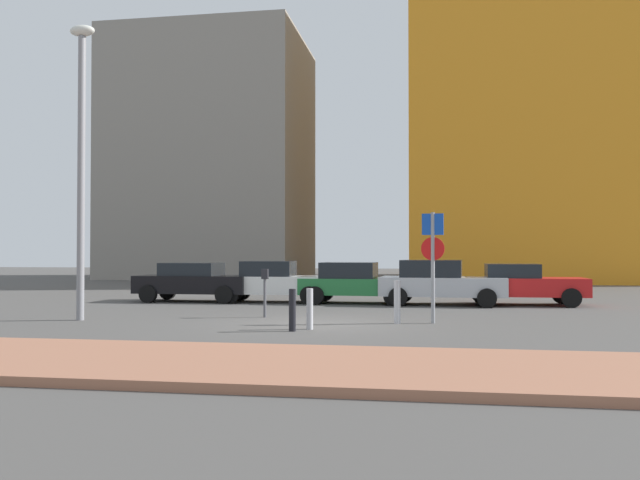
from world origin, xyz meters
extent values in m
plane|color=#4C4947|center=(0.00, 0.00, 0.00)|extent=(120.00, 120.00, 0.00)
cube|color=#9E664C|center=(0.00, -6.61, 0.07)|extent=(40.00, 3.69, 0.14)
cube|color=black|center=(-5.67, 6.85, 0.64)|extent=(4.24, 1.80, 0.64)
cube|color=black|center=(-5.78, 6.85, 1.20)|extent=(2.08, 1.64, 0.47)
cylinder|color=black|center=(-4.23, 7.71, 0.32)|extent=(0.64, 0.23, 0.64)
cylinder|color=black|center=(-4.25, 5.96, 0.32)|extent=(0.64, 0.23, 0.64)
cylinder|color=black|center=(-7.10, 7.75, 0.32)|extent=(0.64, 0.23, 0.64)
cylinder|color=black|center=(-7.12, 5.99, 0.32)|extent=(0.64, 0.23, 0.64)
cube|color=white|center=(-2.68, 7.01, 0.64)|extent=(4.23, 1.88, 0.64)
cube|color=black|center=(-2.89, 7.00, 1.23)|extent=(1.88, 1.65, 0.54)
cylinder|color=black|center=(-1.30, 7.92, 0.32)|extent=(0.65, 0.24, 0.64)
cylinder|color=black|center=(-1.23, 6.20, 0.32)|extent=(0.65, 0.24, 0.64)
cylinder|color=black|center=(-4.13, 7.82, 0.32)|extent=(0.65, 0.24, 0.64)
cylinder|color=black|center=(-4.07, 6.10, 0.32)|extent=(0.65, 0.24, 0.64)
cube|color=#237238|center=(0.38, 6.97, 0.61)|extent=(4.05, 1.92, 0.58)
cube|color=black|center=(0.07, 6.98, 1.18)|extent=(1.97, 1.70, 0.56)
cylinder|color=black|center=(1.76, 7.80, 0.32)|extent=(0.65, 0.24, 0.64)
cylinder|color=black|center=(1.70, 6.04, 0.32)|extent=(0.65, 0.24, 0.64)
cylinder|color=black|center=(-0.94, 7.91, 0.32)|extent=(0.65, 0.24, 0.64)
cylinder|color=black|center=(-1.01, 6.14, 0.32)|extent=(0.65, 0.24, 0.64)
cube|color=#B7BABF|center=(3.39, 6.71, 0.64)|extent=(4.39, 2.11, 0.65)
cube|color=black|center=(2.99, 6.73, 1.26)|extent=(2.16, 1.81, 0.59)
cylinder|color=black|center=(4.90, 7.52, 0.32)|extent=(0.65, 0.26, 0.64)
cylinder|color=black|center=(4.78, 5.70, 0.32)|extent=(0.65, 0.26, 0.64)
cylinder|color=black|center=(2.00, 7.71, 0.32)|extent=(0.65, 0.26, 0.64)
cylinder|color=black|center=(1.88, 5.89, 0.32)|extent=(0.65, 0.26, 0.64)
cube|color=red|center=(6.12, 7.14, 0.63)|extent=(4.15, 1.82, 0.62)
cube|color=black|center=(5.75, 7.15, 1.18)|extent=(1.77, 1.65, 0.48)
cylinder|color=black|center=(7.54, 8.02, 0.32)|extent=(0.64, 0.23, 0.64)
cylinder|color=black|center=(7.52, 6.24, 0.32)|extent=(0.64, 0.23, 0.64)
cylinder|color=black|center=(4.72, 8.04, 0.32)|extent=(0.64, 0.23, 0.64)
cylinder|color=black|center=(4.71, 6.26, 0.32)|extent=(0.64, 0.23, 0.64)
cylinder|color=gray|center=(3.02, 0.63, 1.42)|extent=(0.10, 0.10, 2.84)
cube|color=#1447B7|center=(3.02, 0.63, 2.54)|extent=(0.55, 0.11, 0.55)
cylinder|color=red|center=(3.02, 0.63, 1.91)|extent=(0.60, 0.11, 0.60)
cylinder|color=#4C4C51|center=(-1.61, 1.43, 0.53)|extent=(0.08, 0.08, 1.07)
cube|color=black|center=(-1.61, 1.43, 1.21)|extent=(0.18, 0.14, 0.28)
cylinder|color=gray|center=(-6.29, -0.15, 3.82)|extent=(0.20, 0.20, 7.64)
ellipsoid|color=silver|center=(-6.29, -0.15, 7.79)|extent=(0.70, 0.36, 0.30)
cylinder|color=#B7B7BC|center=(2.12, 0.40, 0.55)|extent=(0.17, 0.17, 1.10)
cylinder|color=black|center=(-0.17, -1.66, 0.49)|extent=(0.16, 0.16, 0.97)
cylinder|color=#B7B7BC|center=(0.15, -1.22, 0.48)|extent=(0.15, 0.15, 0.96)
cube|color=orange|center=(10.04, 31.23, 11.04)|extent=(16.66, 17.88, 22.09)
cube|color=gray|center=(-12.77, 29.86, 8.68)|extent=(13.28, 11.15, 17.35)
camera|label=1|loc=(2.97, -16.54, 1.80)|focal=37.12mm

